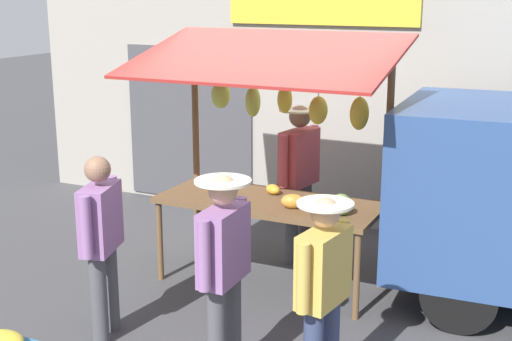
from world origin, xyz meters
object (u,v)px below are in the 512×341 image
at_px(shopper_in_striped_shirt, 101,236).
at_px(shopper_with_shopping_bag, 323,285).
at_px(shopper_in_grey_tee, 224,262).
at_px(market_stall, 273,133).
at_px(vendor_with_sunhat, 299,169).

bearing_deg(shopper_in_striped_shirt, shopper_with_shopping_bag, -109.24).
relative_size(shopper_in_grey_tee, shopper_in_striped_shirt, 1.01).
bearing_deg(shopper_with_shopping_bag, market_stall, 41.79).
distance_m(market_stall, shopper_in_striped_shirt, 1.95).
bearing_deg(shopper_in_grey_tee, shopper_in_striped_shirt, 82.40).
height_order(shopper_in_grey_tee, shopper_in_striped_shirt, shopper_in_grey_tee).
distance_m(shopper_in_grey_tee, shopper_in_striped_shirt, 1.23).
relative_size(vendor_with_sunhat, shopper_with_shopping_bag, 1.12).
bearing_deg(vendor_with_sunhat, shopper_in_grey_tee, 18.33).
relative_size(vendor_with_sunhat, shopper_in_striped_shirt, 1.08).
height_order(market_stall, shopper_with_shopping_bag, market_stall).
bearing_deg(shopper_in_grey_tee, market_stall, 11.71).
bearing_deg(market_stall, shopper_with_shopping_bag, 123.99).
xyz_separation_m(shopper_in_striped_shirt, shopper_with_shopping_bag, (-1.99, 0.10, -0.03)).
bearing_deg(vendor_with_sunhat, shopper_in_striped_shirt, -9.97).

